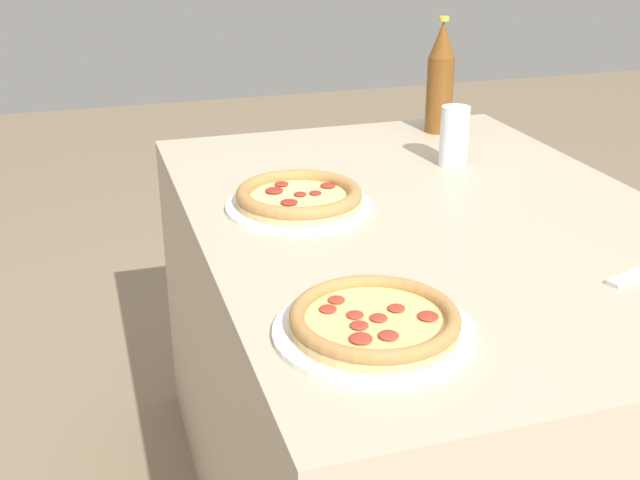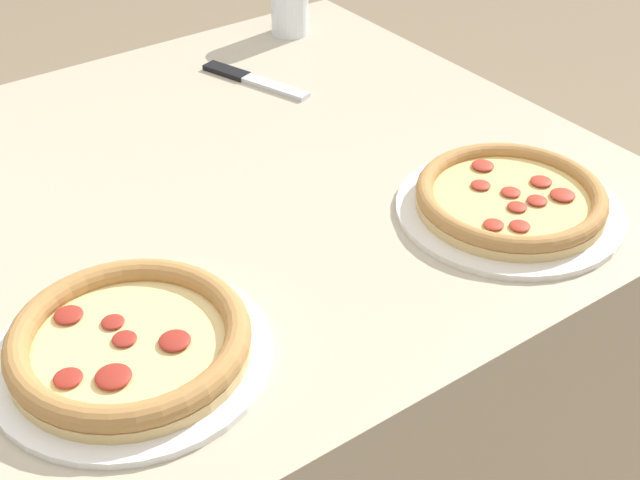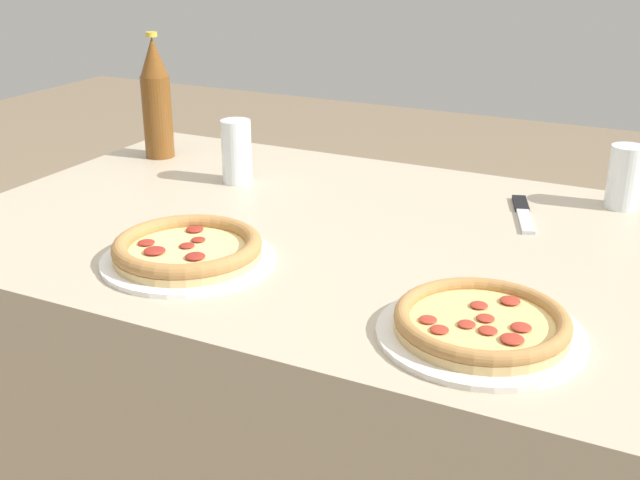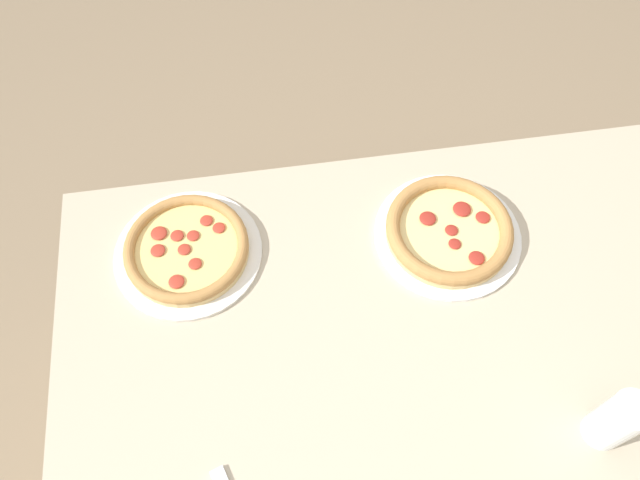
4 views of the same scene
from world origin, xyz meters
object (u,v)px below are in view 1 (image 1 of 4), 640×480
at_px(pizza_margherita, 299,198).
at_px(pizza_pepperoni, 374,322).
at_px(glass_water, 454,139).
at_px(beer_bottle, 440,78).

relative_size(pizza_margherita, pizza_pepperoni, 1.01).
bearing_deg(glass_water, pizza_margherita, 111.06).
distance_m(pizza_margherita, beer_bottle, 0.63).
xyz_separation_m(pizza_pepperoni, glass_water, (0.63, -0.42, 0.04)).
bearing_deg(beer_bottle, glass_water, 161.83).
bearing_deg(pizza_margherita, beer_bottle, -49.13).
relative_size(pizza_pepperoni, glass_water, 2.11).
xyz_separation_m(glass_water, beer_bottle, (0.26, -0.08, 0.07)).
xyz_separation_m(pizza_margherita, pizza_pepperoni, (-0.48, 0.03, -0.00)).
bearing_deg(pizza_pepperoni, pizza_margherita, -3.93).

